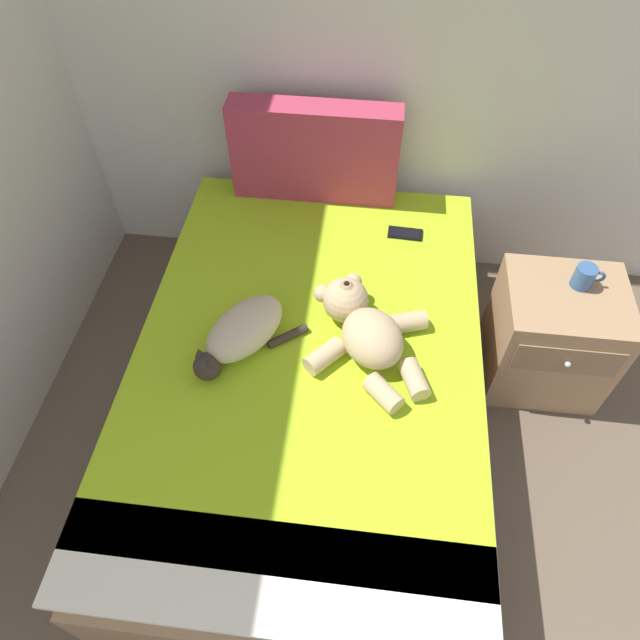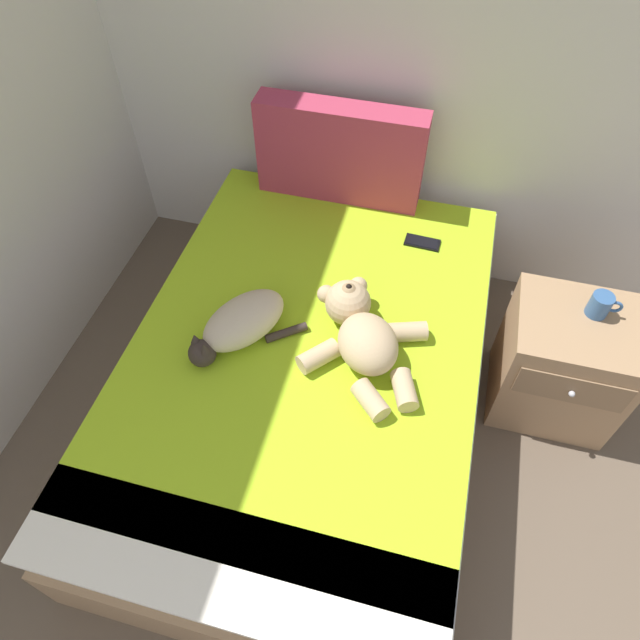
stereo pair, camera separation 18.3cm
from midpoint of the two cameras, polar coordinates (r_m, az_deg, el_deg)
The scene contains 8 objects.
wall_back at distance 2.48m, azimuth 29.00°, elevation 25.14°, with size 4.10×0.06×2.64m, color beige.
bed at distance 2.30m, azimuth 0.97°, elevation -6.32°, with size 1.31×1.92×0.51m.
patterned_cushion at distance 2.56m, azimuth 4.14°, elevation 16.23°, with size 0.73×0.13×0.44m.
cat at distance 2.06m, azimuth -5.48°, elevation -0.51°, with size 0.39×0.40×0.15m.
teddy_bear at distance 2.03m, azimuth 6.78°, elevation -1.42°, with size 0.45×0.55×0.18m.
cell_phone at distance 2.49m, azimuth 12.29°, elevation 7.49°, with size 0.15×0.08×0.01m.
nightstand at distance 2.56m, azimuth 24.89°, elevation -4.08°, with size 0.48×0.44×0.53m.
mug at distance 2.39m, azimuth 28.26°, elevation 1.21°, with size 0.12×0.08×0.09m.
Camera 2 is at (1.55, 1.92, 2.19)m, focal length 32.00 mm.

